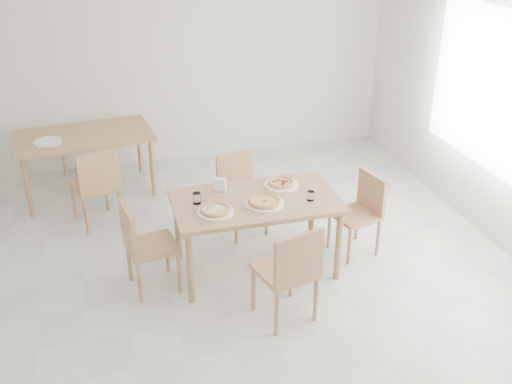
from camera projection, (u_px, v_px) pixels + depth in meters
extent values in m
plane|color=silver|center=(221.00, 317.00, 5.13)|extent=(7.00, 7.00, 0.00)
plane|color=silver|center=(158.00, 57.00, 7.50)|extent=(6.00, 0.00, 6.00)
cube|color=#A17E53|center=(256.00, 201.00, 5.47)|extent=(1.52, 0.86, 0.04)
cylinder|color=#A17E53|center=(190.00, 268.00, 5.17)|extent=(0.06, 0.06, 0.71)
cylinder|color=#A17E53|center=(338.00, 246.00, 5.49)|extent=(0.06, 0.06, 0.71)
cylinder|color=#A17E53|center=(178.00, 227.00, 5.79)|extent=(0.06, 0.06, 0.71)
cylinder|color=#A17E53|center=(312.00, 210.00, 6.11)|extent=(0.06, 0.06, 0.71)
cube|color=tan|center=(285.00, 270.00, 4.96)|extent=(0.54, 0.54, 0.04)
cube|color=tan|center=(299.00, 258.00, 4.70)|extent=(0.44, 0.15, 0.42)
cylinder|color=tan|center=(291.00, 276.00, 5.30)|extent=(0.04, 0.04, 0.44)
cylinder|color=tan|center=(254.00, 289.00, 5.13)|extent=(0.04, 0.04, 0.44)
cylinder|color=tan|center=(316.00, 299.00, 5.00)|extent=(0.04, 0.04, 0.44)
cylinder|color=tan|center=(277.00, 313.00, 4.84)|extent=(0.04, 0.04, 0.44)
cube|color=tan|center=(243.00, 196.00, 6.23)|extent=(0.50, 0.50, 0.04)
cube|color=tan|center=(235.00, 170.00, 6.28)|extent=(0.41, 0.14, 0.40)
cylinder|color=tan|center=(236.00, 226.00, 6.11)|extent=(0.04, 0.04, 0.41)
cylinder|color=tan|center=(267.00, 218.00, 6.27)|extent=(0.04, 0.04, 0.41)
cylinder|color=tan|center=(221.00, 211.00, 6.39)|extent=(0.04, 0.04, 0.41)
cylinder|color=tan|center=(250.00, 204.00, 6.55)|extent=(0.04, 0.04, 0.41)
cube|color=tan|center=(152.00, 246.00, 5.33)|extent=(0.49, 0.49, 0.04)
cube|color=tan|center=(128.00, 229.00, 5.16)|extent=(0.11, 0.43, 0.41)
cylinder|color=tan|center=(179.00, 273.00, 5.36)|extent=(0.04, 0.04, 0.42)
cylinder|color=tan|center=(167.00, 253.00, 5.65)|extent=(0.04, 0.04, 0.42)
cylinder|color=tan|center=(140.00, 283.00, 5.22)|extent=(0.04, 0.04, 0.42)
cylinder|color=tan|center=(129.00, 262.00, 5.52)|extent=(0.04, 0.04, 0.42)
cube|color=tan|center=(355.00, 215.00, 5.89)|extent=(0.48, 0.48, 0.04)
cube|color=tan|center=(372.00, 192.00, 5.87)|extent=(0.12, 0.40, 0.39)
cylinder|color=tan|center=(329.00, 230.00, 6.05)|extent=(0.03, 0.03, 0.39)
cylinder|color=tan|center=(349.00, 246.00, 5.78)|extent=(0.03, 0.03, 0.39)
cylinder|color=tan|center=(357.00, 222.00, 6.19)|extent=(0.03, 0.03, 0.39)
cylinder|color=tan|center=(378.00, 238.00, 5.92)|extent=(0.03, 0.03, 0.39)
cylinder|color=white|center=(264.00, 203.00, 5.37)|extent=(0.35, 0.35, 0.02)
cylinder|color=white|center=(215.00, 212.00, 5.23)|extent=(0.32, 0.32, 0.02)
cylinder|color=white|center=(281.00, 185.00, 5.71)|extent=(0.33, 0.33, 0.02)
cylinder|color=#EEBC70|center=(264.00, 202.00, 5.36)|extent=(0.33, 0.33, 0.01)
torus|color=#EEBC70|center=(264.00, 201.00, 5.36)|extent=(0.34, 0.34, 0.03)
cylinder|color=orange|center=(264.00, 201.00, 5.36)|extent=(0.26, 0.26, 0.01)
ellipsoid|color=#125018|center=(264.00, 200.00, 5.36)|extent=(0.05, 0.04, 0.01)
cylinder|color=#EEBC70|center=(215.00, 210.00, 5.22)|extent=(0.28, 0.28, 0.01)
torus|color=#EEBC70|center=(215.00, 209.00, 5.22)|extent=(0.28, 0.28, 0.03)
cylinder|color=beige|center=(215.00, 210.00, 5.22)|extent=(0.22, 0.22, 0.01)
cylinder|color=#EEBC70|center=(281.00, 183.00, 5.70)|extent=(0.27, 0.27, 0.01)
torus|color=#EEBC70|center=(281.00, 182.00, 5.70)|extent=(0.27, 0.27, 0.03)
cylinder|color=orange|center=(281.00, 183.00, 5.70)|extent=(0.21, 0.21, 0.01)
cylinder|color=white|center=(311.00, 196.00, 5.42)|extent=(0.07, 0.07, 0.09)
cylinder|color=white|center=(197.00, 198.00, 5.37)|extent=(0.08, 0.08, 0.10)
cube|color=silver|center=(220.00, 191.00, 5.60)|extent=(0.13, 0.10, 0.01)
cube|color=white|center=(220.00, 184.00, 5.57)|extent=(0.12, 0.08, 0.12)
cube|color=silver|center=(205.00, 198.00, 5.48)|extent=(0.07, 0.19, 0.01)
cube|color=silver|center=(199.00, 193.00, 5.57)|extent=(0.07, 0.18, 0.01)
cube|color=tan|center=(84.00, 136.00, 6.92)|extent=(1.62, 1.04, 0.04)
cylinder|color=tan|center=(28.00, 188.00, 6.55)|extent=(0.06, 0.06, 0.71)
cylinder|color=tan|center=(153.00, 168.00, 7.01)|extent=(0.06, 0.06, 0.71)
cylinder|color=tan|center=(24.00, 163.00, 7.16)|extent=(0.06, 0.06, 0.71)
cylinder|color=tan|center=(139.00, 146.00, 7.62)|extent=(0.06, 0.06, 0.71)
cube|color=tan|center=(94.00, 185.00, 6.39)|extent=(0.57, 0.57, 0.04)
cube|color=tan|center=(99.00, 172.00, 6.14)|extent=(0.43, 0.19, 0.42)
cylinder|color=tan|center=(107.00, 193.00, 6.74)|extent=(0.04, 0.04, 0.43)
cylinder|color=tan|center=(74.00, 202.00, 6.54)|extent=(0.04, 0.04, 0.43)
cylinder|color=tan|center=(120.00, 207.00, 6.46)|extent=(0.04, 0.04, 0.43)
cylinder|color=tan|center=(86.00, 216.00, 6.27)|extent=(0.04, 0.04, 0.43)
cube|color=tan|center=(78.00, 135.00, 7.67)|extent=(0.47, 0.47, 0.04)
cube|color=tan|center=(76.00, 113.00, 7.74)|extent=(0.45, 0.06, 0.43)
cylinder|color=tan|center=(64.00, 160.00, 7.58)|extent=(0.04, 0.04, 0.44)
cylinder|color=tan|center=(95.00, 157.00, 7.65)|extent=(0.04, 0.04, 0.44)
cylinder|color=tan|center=(66.00, 148.00, 7.91)|extent=(0.04, 0.04, 0.44)
cylinder|color=tan|center=(95.00, 146.00, 7.99)|extent=(0.04, 0.04, 0.44)
cylinder|color=white|center=(48.00, 142.00, 6.67)|extent=(0.32, 0.32, 0.02)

